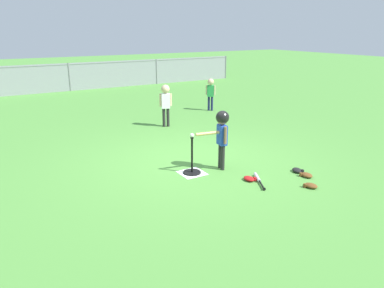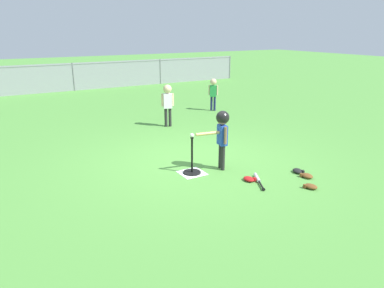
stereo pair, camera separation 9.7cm
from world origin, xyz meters
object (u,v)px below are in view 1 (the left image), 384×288
object	(u,v)px
batting_tee	(192,168)
batter_child	(222,128)
fielder_near_left	(211,90)
baseball_on_tee	(192,135)
spare_bat_silver	(258,179)
glove_tossed_aside	(307,175)
fielder_deep_center	(166,100)
glove_by_plate	(297,170)
glove_near_bats	(311,186)
glove_outfield_drop	(249,179)

from	to	relation	value
batting_tee	batter_child	xyz separation A→B (m)	(0.57, -0.09, 0.68)
batting_tee	batter_child	bearing A→B (deg)	-9.43
batting_tee	batter_child	world-z (taller)	batter_child
batter_child	fielder_near_left	distance (m)	5.08
baseball_on_tee	spare_bat_silver	bearing A→B (deg)	-47.81
baseball_on_tee	glove_tossed_aside	distance (m)	2.13
batting_tee	spare_bat_silver	xyz separation A→B (m)	(0.79, -0.88, -0.08)
baseball_on_tee	fielder_deep_center	distance (m)	3.37
baseball_on_tee	fielder_near_left	size ratio (longest dim) A/B	0.07
batting_tee	baseball_on_tee	xyz separation A→B (m)	(0.00, 0.00, 0.60)
batter_child	spare_bat_silver	world-z (taller)	batter_child
batting_tee	fielder_near_left	bearing A→B (deg)	52.67
batter_child	glove_by_plate	bearing A→B (deg)	-37.88
baseball_on_tee	spare_bat_silver	distance (m)	1.36
fielder_deep_center	glove_near_bats	xyz separation A→B (m)	(0.23, -4.72, -0.68)
spare_bat_silver	glove_tossed_aside	bearing A→B (deg)	-20.60
batting_tee	glove_outfield_drop	size ratio (longest dim) A/B	3.01
fielder_deep_center	glove_near_bats	size ratio (longest dim) A/B	4.54
baseball_on_tee	batting_tee	bearing A→B (deg)	-116.57
fielder_near_left	glove_by_plate	bearing A→B (deg)	-106.82
baseball_on_tee	fielder_deep_center	size ratio (longest dim) A/B	0.07
fielder_near_left	fielder_deep_center	size ratio (longest dim) A/B	0.91
baseball_on_tee	glove_near_bats	bearing A→B (deg)	-49.04
baseball_on_tee	glove_near_bats	size ratio (longest dim) A/B	0.30
batting_tee	batter_child	size ratio (longest dim) A/B	0.61
glove_near_bats	glove_outfield_drop	world-z (taller)	same
fielder_deep_center	glove_outfield_drop	bearing A→B (deg)	-96.35
batting_tee	glove_near_bats	bearing A→B (deg)	-49.04
spare_bat_silver	glove_near_bats	world-z (taller)	glove_near_bats
fielder_near_left	glove_by_plate	xyz separation A→B (m)	(-1.57, -5.18, -0.62)
spare_bat_silver	glove_tossed_aside	size ratio (longest dim) A/B	2.60
fielder_deep_center	glove_tossed_aside	bearing A→B (deg)	-83.17
spare_bat_silver	glove_by_plate	world-z (taller)	glove_by_plate
glove_near_bats	baseball_on_tee	bearing A→B (deg)	130.96
fielder_near_left	fielder_deep_center	world-z (taller)	fielder_deep_center
glove_near_bats	batting_tee	bearing A→B (deg)	130.96
glove_near_bats	spare_bat_silver	bearing A→B (deg)	129.28
fielder_deep_center	glove_near_bats	world-z (taller)	fielder_deep_center
baseball_on_tee	spare_bat_silver	xyz separation A→B (m)	(0.79, -0.88, -0.68)
baseball_on_tee	batter_child	world-z (taller)	batter_child
glove_outfield_drop	fielder_near_left	bearing A→B (deg)	63.01
glove_tossed_aside	glove_near_bats	bearing A→B (deg)	-129.63
batting_tee	glove_near_bats	size ratio (longest dim) A/B	2.75
batter_child	glove_by_plate	size ratio (longest dim) A/B	4.18
batting_tee	fielder_deep_center	size ratio (longest dim) A/B	0.60
baseball_on_tee	fielder_deep_center	bearing A→B (deg)	70.78
batter_child	glove_by_plate	world-z (taller)	batter_child
glove_tossed_aside	batter_child	bearing A→B (deg)	134.12
glove_by_plate	batter_child	bearing A→B (deg)	142.12
fielder_near_left	glove_outfield_drop	bearing A→B (deg)	-116.99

